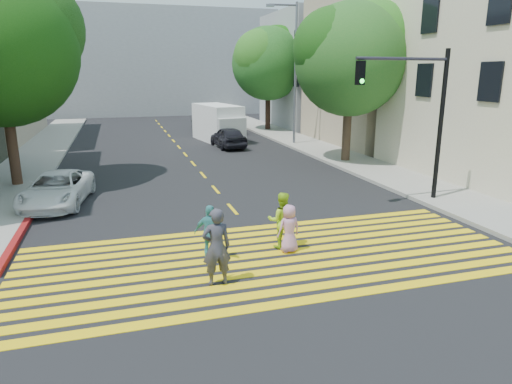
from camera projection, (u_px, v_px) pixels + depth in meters
name	position (u px, v px, depth m)	size (l,w,h in m)	color
ground	(291.00, 277.00, 11.13)	(120.00, 120.00, 0.00)	black
sidewalk_left	(43.00, 150.00, 29.12)	(3.00, 40.00, 0.15)	gray
sidewalk_right	(334.00, 155.00, 27.37)	(3.00, 60.00, 0.15)	gray
curb_red	(25.00, 224.00, 14.74)	(0.20, 8.00, 0.16)	maroon
crosswalk	(274.00, 257.00, 12.31)	(13.40, 5.30, 0.01)	yellow
lane_line	(176.00, 144.00, 31.97)	(0.12, 34.40, 0.01)	yellow
building_right_tan	(396.00, 70.00, 31.64)	(10.00, 10.00, 10.00)	tan
building_right_grey	(328.00, 71.00, 41.83)	(10.00, 10.00, 10.00)	gray
backdrop_block	(147.00, 63.00, 54.07)	(30.00, 8.00, 12.00)	gray
tree_left	(0.00, 41.00, 18.44)	(8.25, 8.25, 8.99)	#4B2A22
tree_right_near	(352.00, 54.00, 23.90)	(7.32, 6.96, 8.58)	#341E17
tree_right_far	(269.00, 60.00, 37.74)	(7.79, 7.73, 8.71)	black
pedestrian_man	(216.00, 247.00, 10.53)	(0.68, 0.45, 1.87)	#373641
pedestrian_woman	(282.00, 220.00, 12.84)	(0.79, 0.61, 1.62)	#A4D91F
pedestrian_child	(289.00, 228.00, 12.56)	(0.66, 0.43, 1.36)	#C081A9
pedestrian_extra	(211.00, 233.00, 11.95)	(0.89, 0.37, 1.52)	teal
white_sedan	(57.00, 189.00, 17.10)	(2.04, 4.42, 1.23)	white
dark_car_near	(228.00, 137.00, 30.24)	(1.64, 4.07, 1.39)	black
silver_car	(206.00, 121.00, 39.68)	(2.07, 5.09, 1.48)	#9EABB4
dark_car_parked	(228.00, 123.00, 38.14)	(1.56, 4.48, 1.47)	black
white_van	(219.00, 124.00, 32.82)	(2.90, 5.78, 2.61)	white
traffic_signal	(419.00, 106.00, 16.45)	(3.88, 0.52, 5.68)	black
street_lamp	(293.00, 65.00, 30.13)	(2.09, 0.47, 9.24)	slate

